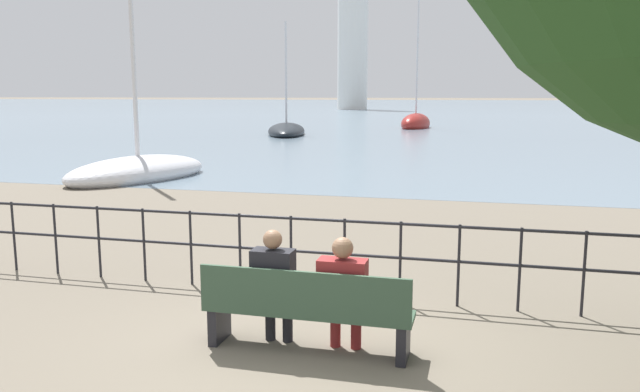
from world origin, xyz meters
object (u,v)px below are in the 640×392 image
(seated_person_left, at_px, (274,283))
(sailboat_1, at_px, (416,123))
(park_bench, at_px, (306,311))
(sailboat_2, at_px, (138,171))
(sailboat_0, at_px, (286,131))
(harbor_lighthouse, at_px, (353,31))
(seated_person_right, at_px, (343,289))

(seated_person_left, height_order, sailboat_1, sailboat_1)
(seated_person_left, bearing_deg, park_bench, -12.08)
(seated_person_left, relative_size, sailboat_2, 0.16)
(park_bench, bearing_deg, seated_person_left, 167.92)
(park_bench, relative_size, sailboat_0, 0.24)
(park_bench, xyz_separation_m, harbor_lighthouse, (-20.91, 104.05, 13.16))
(sailboat_0, xyz_separation_m, sailboat_1, (7.61, 9.93, 0.17))
(seated_person_right, xyz_separation_m, sailboat_1, (-3.81, 44.06, -0.27))
(park_bench, relative_size, sailboat_2, 0.28)
(sailboat_1, height_order, sailboat_2, sailboat_1)
(seated_person_right, relative_size, harbor_lighthouse, 0.04)
(seated_person_left, xyz_separation_m, sailboat_0, (-10.68, 34.13, -0.45))
(seated_person_right, relative_size, sailboat_1, 0.10)
(seated_person_left, distance_m, sailboat_1, 44.17)
(seated_person_right, height_order, sailboat_0, sailboat_0)
(sailboat_0, height_order, sailboat_2, sailboat_2)
(seated_person_left, xyz_separation_m, sailboat_2, (-8.42, 11.53, -0.44))
(park_bench, distance_m, sailboat_2, 14.56)
(park_bench, bearing_deg, harbor_lighthouse, 101.36)
(harbor_lighthouse, bearing_deg, seated_person_right, -78.44)
(park_bench, height_order, sailboat_2, sailboat_2)
(sailboat_0, bearing_deg, sailboat_2, -100.48)
(sailboat_2, bearing_deg, sailboat_0, 110.76)
(seated_person_left, xyz_separation_m, sailboat_1, (-3.07, 44.06, -0.29))
(seated_person_left, relative_size, sailboat_1, 0.10)
(seated_person_left, bearing_deg, sailboat_0, 107.38)
(harbor_lighthouse, bearing_deg, seated_person_left, -78.83)
(seated_person_left, height_order, harbor_lighthouse, harbor_lighthouse)
(park_bench, distance_m, sailboat_1, 44.27)
(sailboat_1, xyz_separation_m, harbor_lighthouse, (-17.47, 59.91, 13.20))
(sailboat_0, relative_size, sailboat_1, 0.75)
(sailboat_2, bearing_deg, seated_person_left, -38.79)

